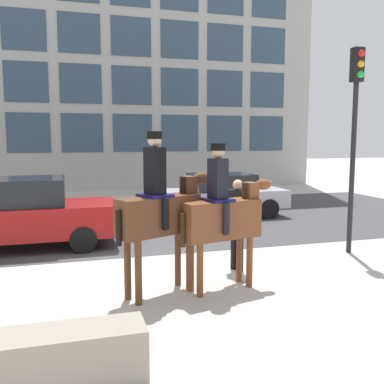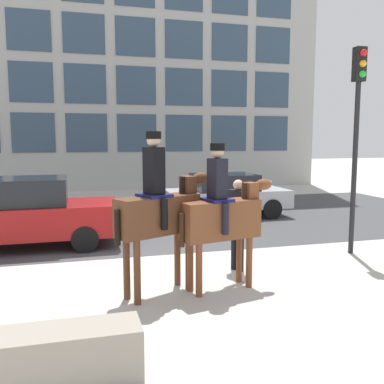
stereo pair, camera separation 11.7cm
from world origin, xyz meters
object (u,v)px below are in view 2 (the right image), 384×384
object	(u,v)px
mounted_horse_companion	(222,215)
planter_ledge	(53,357)
pedestrian_bystander	(238,217)
street_car_near_lane	(23,213)
traffic_light	(357,119)
mounted_horse_lead	(160,211)
street_car_far_lane	(226,194)

from	to	relation	value
mounted_horse_companion	planter_ledge	xyz separation A→B (m)	(-2.64, -2.26, -0.98)
pedestrian_bystander	street_car_near_lane	xyz separation A→B (m)	(-4.21, 2.98, -0.22)
pedestrian_bystander	traffic_light	bearing A→B (deg)	162.99
mounted_horse_lead	planter_ledge	world-z (taller)	mounted_horse_lead
mounted_horse_companion	traffic_light	xyz separation A→B (m)	(3.56, 1.40, 1.70)
street_car_far_lane	traffic_light	distance (m)	5.62
pedestrian_bystander	street_car_far_lane	bearing A→B (deg)	-134.51
mounted_horse_companion	street_car_far_lane	world-z (taller)	mounted_horse_companion
mounted_horse_lead	street_car_near_lane	xyz separation A→B (m)	(-2.52, 3.82, -0.57)
mounted_horse_lead	pedestrian_bystander	distance (m)	1.92
pedestrian_bystander	traffic_light	world-z (taller)	traffic_light
mounted_horse_lead	street_car_near_lane	distance (m)	4.61
mounted_horse_lead	traffic_light	distance (m)	5.07
pedestrian_bystander	planter_ledge	size ratio (longest dim) A/B	0.98
street_car_far_lane	mounted_horse_companion	bearing A→B (deg)	-110.44
street_car_near_lane	street_car_far_lane	xyz separation A→B (m)	(5.97, 2.55, -0.09)
mounted_horse_lead	planter_ledge	distance (m)	3.00
mounted_horse_lead	planter_ledge	bearing A→B (deg)	-149.18
mounted_horse_lead	pedestrian_bystander	size ratio (longest dim) A/B	1.50
street_car_near_lane	traffic_light	world-z (taller)	traffic_light
mounted_horse_companion	traffic_light	world-z (taller)	traffic_light
traffic_light	pedestrian_bystander	bearing A→B (deg)	-170.16
pedestrian_bystander	traffic_light	distance (m)	3.55
planter_ledge	street_car_far_lane	bearing A→B (deg)	59.89
mounted_horse_lead	traffic_light	bearing A→B (deg)	-8.30
mounted_horse_lead	mounted_horse_companion	world-z (taller)	mounted_horse_lead
street_car_near_lane	planter_ledge	bearing A→B (deg)	-81.29
pedestrian_bystander	street_car_far_lane	xyz separation A→B (m)	(1.76, 5.53, -0.31)
mounted_horse_companion	mounted_horse_lead	bearing A→B (deg)	165.25
pedestrian_bystander	planter_ledge	bearing A→B (deg)	17.05
pedestrian_bystander	mounted_horse_companion	bearing A→B (deg)	27.77
mounted_horse_companion	traffic_light	size ratio (longest dim) A/B	0.55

